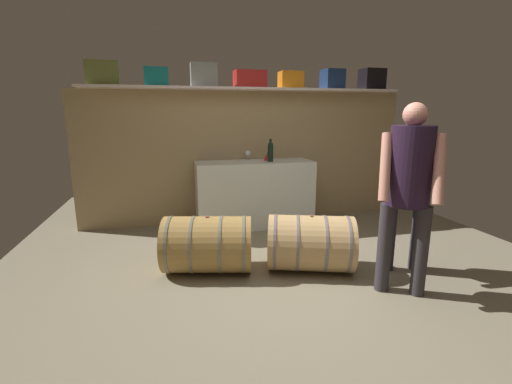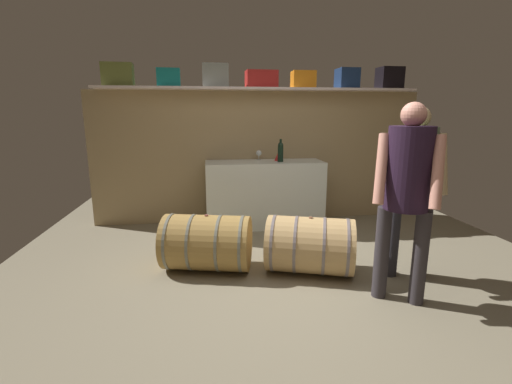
{
  "view_description": "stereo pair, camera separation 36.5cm",
  "coord_description": "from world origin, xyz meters",
  "px_view_note": "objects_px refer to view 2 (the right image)",
  "views": [
    {
      "loc": [
        -1.1,
        -2.87,
        1.59
      ],
      "look_at": [
        -0.27,
        0.59,
        0.8
      ],
      "focal_mm": 24.91,
      "sensor_mm": 36.0,
      "label": 1
    },
    {
      "loc": [
        -0.75,
        -2.94,
        1.59
      ],
      "look_at": [
        -0.27,
        0.59,
        0.8
      ],
      "focal_mm": 24.91,
      "sensor_mm": 36.0,
      "label": 2
    }
  ],
  "objects_px": {
    "toolcase_navy": "(347,79)",
    "work_cabinet": "(264,194)",
    "toolcase_red": "(261,79)",
    "winemaker_pouring": "(407,184)",
    "wine_barrel_near": "(310,245)",
    "toolcase_teal": "(169,78)",
    "toolcase_olive": "(118,75)",
    "visitor_tasting": "(414,176)",
    "toolcase_black": "(389,78)",
    "toolcase_grey": "(215,76)",
    "wine_glass": "(259,153)",
    "red_funnel": "(278,156)",
    "wine_barrel_far": "(207,242)",
    "wine_bottle_dark": "(281,151)",
    "toolcase_orange": "(303,80)"
  },
  "relations": [
    {
      "from": "toolcase_olive",
      "to": "wine_barrel_near",
      "type": "xyz_separation_m",
      "value": [
        2.14,
        -1.79,
        -1.79
      ]
    },
    {
      "from": "toolcase_teal",
      "to": "wine_glass",
      "type": "height_order",
      "value": "toolcase_teal"
    },
    {
      "from": "toolcase_teal",
      "to": "visitor_tasting",
      "type": "relative_size",
      "value": 0.18
    },
    {
      "from": "toolcase_grey",
      "to": "visitor_tasting",
      "type": "distance_m",
      "value": 2.9
    },
    {
      "from": "toolcase_teal",
      "to": "wine_barrel_far",
      "type": "relative_size",
      "value": 0.3
    },
    {
      "from": "wine_glass",
      "to": "wine_barrel_near",
      "type": "xyz_separation_m",
      "value": [
        0.27,
        -1.77,
        -0.74
      ]
    },
    {
      "from": "toolcase_olive",
      "to": "wine_barrel_near",
      "type": "bearing_deg",
      "value": -44.41
    },
    {
      "from": "toolcase_navy",
      "to": "wine_glass",
      "type": "xyz_separation_m",
      "value": [
        -1.27,
        -0.02,
        -1.05
      ]
    },
    {
      "from": "toolcase_orange",
      "to": "wine_barrel_far",
      "type": "height_order",
      "value": "toolcase_orange"
    },
    {
      "from": "wine_barrel_near",
      "to": "winemaker_pouring",
      "type": "bearing_deg",
      "value": -28.32
    },
    {
      "from": "work_cabinet",
      "to": "wine_barrel_far",
      "type": "xyz_separation_m",
      "value": [
        -0.82,
        -1.39,
        -0.18
      ]
    },
    {
      "from": "winemaker_pouring",
      "to": "visitor_tasting",
      "type": "distance_m",
      "value": 0.54
    },
    {
      "from": "toolcase_grey",
      "to": "wine_barrel_near",
      "type": "distance_m",
      "value": 2.68
    },
    {
      "from": "work_cabinet",
      "to": "wine_barrel_near",
      "type": "xyz_separation_m",
      "value": [
        0.21,
        -1.6,
        -0.18
      ]
    },
    {
      "from": "toolcase_grey",
      "to": "wine_bottle_dark",
      "type": "bearing_deg",
      "value": -17.43
    },
    {
      "from": "toolcase_teal",
      "to": "wine_barrel_far",
      "type": "xyz_separation_m",
      "value": [
        0.46,
        -1.58,
        -1.76
      ]
    },
    {
      "from": "wine_barrel_far",
      "to": "wine_bottle_dark",
      "type": "bearing_deg",
      "value": 65.17
    },
    {
      "from": "wine_bottle_dark",
      "to": "red_funnel",
      "type": "distance_m",
      "value": 0.15
    },
    {
      "from": "toolcase_teal",
      "to": "work_cabinet",
      "type": "bearing_deg",
      "value": -11.4
    },
    {
      "from": "toolcase_teal",
      "to": "work_cabinet",
      "type": "xyz_separation_m",
      "value": [
        1.27,
        -0.19,
        -1.59
      ]
    },
    {
      "from": "winemaker_pouring",
      "to": "toolcase_navy",
      "type": "bearing_deg",
      "value": -68.96
    },
    {
      "from": "toolcase_teal",
      "to": "wine_barrel_near",
      "type": "bearing_deg",
      "value": -53.32
    },
    {
      "from": "toolcase_olive",
      "to": "toolcase_black",
      "type": "height_order",
      "value": "toolcase_black"
    },
    {
      "from": "red_funnel",
      "to": "toolcase_black",
      "type": "bearing_deg",
      "value": 4.59
    },
    {
      "from": "toolcase_navy",
      "to": "winemaker_pouring",
      "type": "height_order",
      "value": "toolcase_navy"
    },
    {
      "from": "wine_glass",
      "to": "visitor_tasting",
      "type": "height_order",
      "value": "visitor_tasting"
    },
    {
      "from": "toolcase_red",
      "to": "winemaker_pouring",
      "type": "bearing_deg",
      "value": -73.23
    },
    {
      "from": "wine_barrel_near",
      "to": "winemaker_pouring",
      "type": "height_order",
      "value": "winemaker_pouring"
    },
    {
      "from": "toolcase_olive",
      "to": "red_funnel",
      "type": "distance_m",
      "value": 2.4
    },
    {
      "from": "toolcase_grey",
      "to": "wine_barrel_near",
      "type": "height_order",
      "value": "toolcase_grey"
    },
    {
      "from": "toolcase_navy",
      "to": "toolcase_teal",
      "type": "bearing_deg",
      "value": 179.26
    },
    {
      "from": "toolcase_grey",
      "to": "wine_glass",
      "type": "relative_size",
      "value": 2.5
    },
    {
      "from": "work_cabinet",
      "to": "visitor_tasting",
      "type": "distance_m",
      "value": 2.21
    },
    {
      "from": "toolcase_navy",
      "to": "work_cabinet",
      "type": "xyz_separation_m",
      "value": [
        -1.22,
        -0.19,
        -1.61
      ]
    },
    {
      "from": "toolcase_black",
      "to": "winemaker_pouring",
      "type": "xyz_separation_m",
      "value": [
        -1.04,
        -2.43,
        -1.06
      ]
    },
    {
      "from": "toolcase_black",
      "to": "winemaker_pouring",
      "type": "relative_size",
      "value": 0.2
    },
    {
      "from": "wine_glass",
      "to": "red_funnel",
      "type": "distance_m",
      "value": 0.29
    },
    {
      "from": "wine_bottle_dark",
      "to": "winemaker_pouring",
      "type": "relative_size",
      "value": 0.19
    },
    {
      "from": "toolcase_orange",
      "to": "toolcase_olive",
      "type": "bearing_deg",
      "value": -178.51
    },
    {
      "from": "toolcase_navy",
      "to": "red_funnel",
      "type": "relative_size",
      "value": 2.39
    },
    {
      "from": "toolcase_navy",
      "to": "visitor_tasting",
      "type": "distance_m",
      "value": 2.27
    },
    {
      "from": "toolcase_grey",
      "to": "wine_barrel_far",
      "type": "distance_m",
      "value": 2.4
    },
    {
      "from": "wine_bottle_dark",
      "to": "visitor_tasting",
      "type": "distance_m",
      "value": 1.97
    },
    {
      "from": "toolcase_olive",
      "to": "wine_barrel_far",
      "type": "relative_size",
      "value": 0.39
    },
    {
      "from": "toolcase_grey",
      "to": "toolcase_red",
      "type": "xyz_separation_m",
      "value": [
        0.63,
        0.0,
        -0.04
      ]
    },
    {
      "from": "toolcase_red",
      "to": "toolcase_navy",
      "type": "distance_m",
      "value": 1.24
    },
    {
      "from": "toolcase_teal",
      "to": "wine_glass",
      "type": "distance_m",
      "value": 1.59
    },
    {
      "from": "toolcase_grey",
      "to": "toolcase_orange",
      "type": "distance_m",
      "value": 1.23
    },
    {
      "from": "toolcase_navy",
      "to": "wine_barrel_near",
      "type": "relative_size",
      "value": 0.29
    },
    {
      "from": "wine_barrel_near",
      "to": "winemaker_pouring",
      "type": "relative_size",
      "value": 0.59
    }
  ]
}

